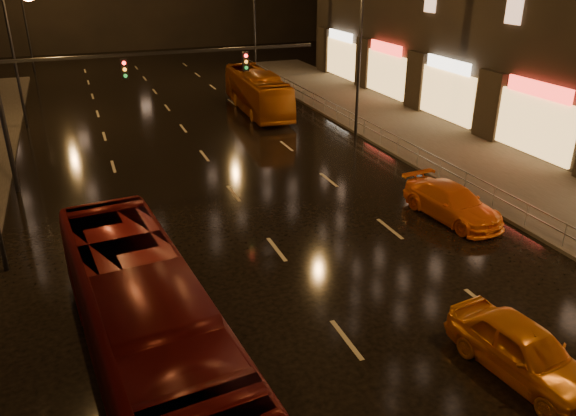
{
  "coord_description": "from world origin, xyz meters",
  "views": [
    {
      "loc": [
        -6.45,
        -7.97,
        10.26
      ],
      "look_at": [
        -0.2,
        8.26,
        2.5
      ],
      "focal_mm": 35.0,
      "sensor_mm": 36.0,
      "label": 1
    }
  ],
  "objects_px": {
    "bus_red": "(146,326)",
    "taxi_far": "(452,203)",
    "taxi_near": "(524,351)",
    "bus_curb": "(257,92)"
  },
  "relations": [
    {
      "from": "bus_red",
      "to": "taxi_far",
      "type": "xyz_separation_m",
      "value": [
        13.58,
        5.56,
        -0.92
      ]
    },
    {
      "from": "bus_red",
      "to": "taxi_near",
      "type": "xyz_separation_m",
      "value": [
        9.28,
        -3.44,
        -0.87
      ]
    },
    {
      "from": "bus_curb",
      "to": "taxi_far",
      "type": "height_order",
      "value": "bus_curb"
    },
    {
      "from": "bus_red",
      "to": "taxi_far",
      "type": "height_order",
      "value": "bus_red"
    },
    {
      "from": "bus_red",
      "to": "bus_curb",
      "type": "height_order",
      "value": "bus_red"
    },
    {
      "from": "bus_red",
      "to": "taxi_far",
      "type": "distance_m",
      "value": 14.7
    },
    {
      "from": "taxi_near",
      "to": "taxi_far",
      "type": "distance_m",
      "value": 9.97
    },
    {
      "from": "bus_curb",
      "to": "taxi_near",
      "type": "height_order",
      "value": "bus_curb"
    },
    {
      "from": "bus_curb",
      "to": "taxi_far",
      "type": "distance_m",
      "value": 20.64
    },
    {
      "from": "bus_curb",
      "to": "taxi_near",
      "type": "xyz_separation_m",
      "value": [
        -2.29,
        -29.53,
        -0.69
      ]
    }
  ]
}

